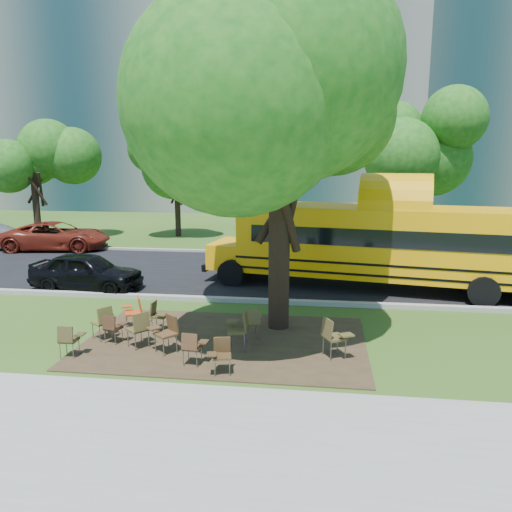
# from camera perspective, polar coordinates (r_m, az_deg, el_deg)

# --- Properties ---
(ground) EXTENTS (160.00, 160.00, 0.00)m
(ground) POSITION_cam_1_polar(r_m,az_deg,el_deg) (13.44, -7.39, -8.75)
(ground) COLOR #2A4916
(ground) RESTS_ON ground
(sidewalk) EXTENTS (60.00, 4.00, 0.04)m
(sidewalk) POSITION_cam_1_polar(r_m,az_deg,el_deg) (9.14, -15.88, -19.12)
(sidewalk) COLOR gray
(sidewalk) RESTS_ON ground
(dirt_patch) EXTENTS (7.00, 4.50, 0.03)m
(dirt_patch) POSITION_cam_1_polar(r_m,az_deg,el_deg) (12.76, -3.57, -9.71)
(dirt_patch) COLOR #382819
(dirt_patch) RESTS_ON ground
(asphalt_road) EXTENTS (80.00, 8.00, 0.04)m
(asphalt_road) POSITION_cam_1_polar(r_m,az_deg,el_deg) (20.00, -2.28, -1.92)
(asphalt_road) COLOR black
(asphalt_road) RESTS_ON ground
(kerb_near) EXTENTS (80.00, 0.25, 0.14)m
(kerb_near) POSITION_cam_1_polar(r_m,az_deg,el_deg) (16.19, -4.68, -4.94)
(kerb_near) COLOR gray
(kerb_near) RESTS_ON ground
(kerb_far) EXTENTS (80.00, 0.25, 0.14)m
(kerb_far) POSITION_cam_1_polar(r_m,az_deg,el_deg) (23.95, -0.62, 0.42)
(kerb_far) COLOR gray
(kerb_far) RESTS_ON ground
(building_main) EXTENTS (38.00, 16.00, 22.00)m
(building_main) POSITION_cam_1_polar(r_m,az_deg,el_deg) (49.92, -5.98, 18.60)
(building_main) COLOR slate
(building_main) RESTS_ON ground
(bg_tree_0) EXTENTS (5.20, 5.20, 7.18)m
(bg_tree_0) POSITION_cam_1_polar(r_m,az_deg,el_deg) (29.49, -24.23, 10.28)
(bg_tree_0) COLOR black
(bg_tree_0) RESTS_ON ground
(bg_tree_2) EXTENTS (4.80, 4.80, 6.62)m
(bg_tree_2) POSITION_cam_1_polar(r_m,az_deg,el_deg) (29.40, -9.10, 10.41)
(bg_tree_2) COLOR black
(bg_tree_2) RESTS_ON ground
(bg_tree_3) EXTENTS (5.60, 5.60, 7.84)m
(bg_tree_3) POSITION_cam_1_polar(r_m,az_deg,el_deg) (26.60, 18.01, 11.70)
(bg_tree_3) COLOR black
(bg_tree_3) RESTS_ON ground
(main_tree) EXTENTS (7.20, 7.20, 8.84)m
(main_tree) POSITION_cam_1_polar(r_m,az_deg,el_deg) (12.99, 2.78, 14.10)
(main_tree) COLOR black
(main_tree) RESTS_ON ground
(school_bus) EXTENTS (12.11, 4.48, 2.90)m
(school_bus) POSITION_cam_1_polar(r_m,az_deg,el_deg) (17.78, 15.06, 1.49)
(school_bus) COLOR #F6A207
(school_bus) RESTS_ON ground
(chair_0) EXTENTS (0.52, 0.48, 0.79)m
(chair_0) POSITION_cam_1_polar(r_m,az_deg,el_deg) (12.40, -20.61, -8.73)
(chair_0) COLOR #41381C
(chair_0) RESTS_ON ground
(chair_1) EXTENTS (0.57, 0.45, 0.77)m
(chair_1) POSITION_cam_1_polar(r_m,az_deg,el_deg) (12.95, -16.05, -7.68)
(chair_1) COLOR #402617
(chair_1) RESTS_ON ground
(chair_2) EXTENTS (0.63, 0.79, 0.92)m
(chair_2) POSITION_cam_1_polar(r_m,az_deg,el_deg) (12.47, -13.14, -7.78)
(chair_2) COLOR #4C4321
(chair_2) RESTS_ON ground
(chair_3) EXTENTS (0.80, 0.63, 0.93)m
(chair_3) POSITION_cam_1_polar(r_m,az_deg,el_deg) (12.08, -10.15, -8.29)
(chair_3) COLOR #4F341C
(chair_3) RESTS_ON ground
(chair_4) EXTENTS (0.56, 0.47, 0.80)m
(chair_4) POSITION_cam_1_polar(r_m,az_deg,el_deg) (11.28, -7.28, -10.07)
(chair_4) COLOR #462C19
(chair_4) RESTS_ON ground
(chair_5) EXTENTS (0.54, 0.55, 0.79)m
(chair_5) POSITION_cam_1_polar(r_m,az_deg,el_deg) (10.85, -4.03, -10.90)
(chair_5) COLOR #442F18
(chair_5) RESTS_ON ground
(chair_6) EXTENTS (0.58, 0.63, 0.97)m
(chair_6) POSITION_cam_1_polar(r_m,az_deg,el_deg) (12.07, -1.82, -7.99)
(chair_6) COLOR #413A1C
(chair_6) RESTS_ON ground
(chair_7) EXTENTS (0.78, 0.65, 0.96)m
(chair_7) POSITION_cam_1_polar(r_m,az_deg,el_deg) (11.68, 8.79, -8.82)
(chair_7) COLOR #504322
(chair_7) RESTS_ON ground
(chair_8) EXTENTS (0.60, 0.76, 0.89)m
(chair_8) POSITION_cam_1_polar(r_m,az_deg,el_deg) (13.28, -17.00, -6.91)
(chair_8) COLOR brown
(chair_8) RESTS_ON ground
(chair_9) EXTENTS (0.73, 0.62, 0.91)m
(chair_9) POSITION_cam_1_polar(r_m,az_deg,el_deg) (13.84, -13.69, -5.93)
(chair_9) COLOR #B33D13
(chair_9) RESTS_ON ground
(chair_10) EXTENTS (0.48, 0.55, 0.82)m
(chair_10) POSITION_cam_1_polar(r_m,az_deg,el_deg) (13.56, -11.19, -6.42)
(chair_10) COLOR #453C1E
(chair_10) RESTS_ON ground
(chair_11) EXTENTS (0.55, 0.64, 0.81)m
(chair_11) POSITION_cam_1_polar(r_m,az_deg,el_deg) (12.78, -0.38, -7.34)
(chair_11) COLOR #473F1E
(chair_11) RESTS_ON ground
(black_car) EXTENTS (4.00, 1.85, 1.33)m
(black_car) POSITION_cam_1_polar(r_m,az_deg,el_deg) (18.33, -18.81, -1.68)
(black_car) COLOR black
(black_car) RESTS_ON ground
(bg_car_red) EXTENTS (5.35, 2.98, 1.42)m
(bg_car_red) POSITION_cam_1_polar(r_m,az_deg,el_deg) (26.71, -21.81, 2.12)
(bg_car_red) COLOR maroon
(bg_car_red) RESTS_ON ground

